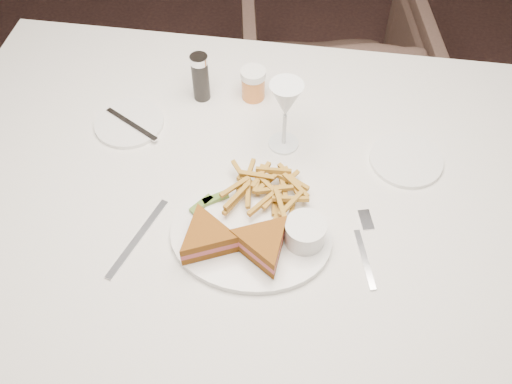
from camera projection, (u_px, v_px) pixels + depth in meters
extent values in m
plane|color=black|center=(195.00, 322.00, 1.83)|extent=(5.00, 5.00, 0.00)
cube|color=silver|center=(260.00, 276.00, 1.51)|extent=(1.53, 1.06, 0.75)
imported|color=#47332B|center=(330.00, 69.00, 2.10)|extent=(0.76, 0.72, 0.66)
ellipsoid|color=white|center=(251.00, 237.00, 1.13)|extent=(0.33, 0.26, 0.01)
cube|color=silver|center=(138.00, 238.00, 1.13)|extent=(0.07, 0.20, 0.00)
cylinder|color=white|center=(129.00, 123.00, 1.32)|extent=(0.16, 0.16, 0.01)
cylinder|color=white|center=(406.00, 160.00, 1.25)|extent=(0.16, 0.16, 0.01)
cylinder|color=black|center=(200.00, 77.00, 1.34)|extent=(0.04, 0.04, 0.12)
cylinder|color=orange|center=(253.00, 84.00, 1.36)|extent=(0.06, 0.06, 0.08)
cube|color=#476824|center=(215.00, 198.00, 1.17)|extent=(0.05, 0.05, 0.01)
cube|color=#476824|center=(201.00, 205.00, 1.16)|extent=(0.04, 0.05, 0.01)
cylinder|color=white|center=(305.00, 232.00, 1.09)|extent=(0.08, 0.08, 0.05)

